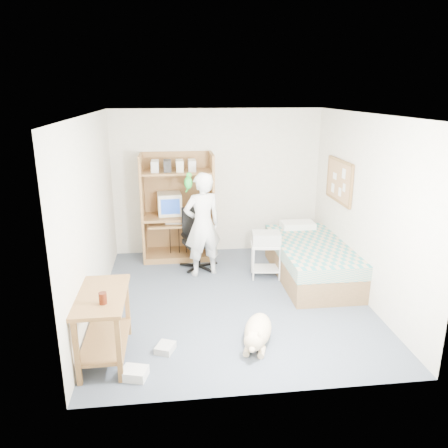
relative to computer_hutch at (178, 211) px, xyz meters
name	(u,v)px	position (x,y,z in m)	size (l,w,h in m)	color
floor	(233,299)	(0.70, -1.74, -0.82)	(4.00, 4.00, 0.00)	#485562
wall_back	(217,182)	(0.70, 0.26, 0.43)	(3.60, 0.02, 2.50)	beige
wall_right	(365,208)	(2.50, -1.74, 0.43)	(0.02, 4.00, 2.50)	beige
wall_left	(92,217)	(-1.10, -1.74, 0.43)	(0.02, 4.00, 2.50)	beige
ceiling	(234,114)	(0.70, -1.74, 1.68)	(3.60, 4.00, 0.02)	white
computer_hutch	(178,211)	(0.00, 0.00, 0.00)	(1.20, 0.63, 1.80)	brown
bed	(311,259)	(2.00, -1.12, -0.53)	(1.02, 2.02, 0.66)	brown
side_desk	(103,316)	(-0.85, -2.94, -0.33)	(0.50, 1.00, 0.75)	brown
corkboard	(339,181)	(2.47, -0.84, 0.63)	(0.04, 0.94, 0.66)	#9D6D46
office_chair	(197,247)	(0.29, -0.51, -0.47)	(0.56, 0.56, 0.98)	black
person	(202,225)	(0.36, -0.81, -0.01)	(0.59, 0.39, 1.62)	white
parrot	(188,182)	(0.16, -0.79, 0.67)	(0.12, 0.21, 0.33)	#15911D
dog	(257,332)	(0.83, -2.88, -0.67)	(0.49, 0.91, 0.35)	#CBB188
printer_cart	(266,255)	(1.31, -1.03, -0.46)	(0.49, 0.41, 0.54)	silver
printer	(266,238)	(1.31, -1.03, -0.19)	(0.42, 0.32, 0.18)	#ADADA8
crt_monitor	(169,204)	(-0.14, 0.01, 0.13)	(0.42, 0.44, 0.37)	beige
keyboard	(179,222)	(0.01, -0.16, -0.15)	(0.45, 0.16, 0.03)	beige
pencil_cup	(201,212)	(0.38, -0.09, 0.00)	(0.08, 0.08, 0.12)	yellow
drink_glass	(103,298)	(-0.80, -3.16, -0.01)	(0.08, 0.08, 0.12)	#42160A
floor_box_a	(134,373)	(-0.52, -3.34, -0.77)	(0.25, 0.20, 0.10)	silver
floor_box_b	(165,348)	(-0.22, -2.90, -0.78)	(0.18, 0.22, 0.08)	beige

